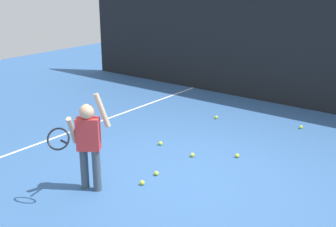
{
  "coord_description": "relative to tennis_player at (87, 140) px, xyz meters",
  "views": [
    {
      "loc": [
        3.2,
        -4.68,
        2.8
      ],
      "look_at": [
        -0.4,
        0.01,
        0.85
      ],
      "focal_mm": 45.71,
      "sensor_mm": 36.0,
      "label": 1
    }
  ],
  "objects": [
    {
      "name": "ground_plane",
      "position": [
        0.8,
        1.2,
        -0.73
      ],
      "size": [
        20.0,
        20.0,
        0.0
      ],
      "primitive_type": "plane",
      "color": "#335B93"
    },
    {
      "name": "court_line_sideline",
      "position": [
        -1.93,
        2.2,
        -0.72
      ],
      "size": [
        0.05,
        9.0,
        0.0
      ],
      "primitive_type": "cube",
      "color": "white",
      "rests_on": "ground"
    },
    {
      "name": "back_fence_windscreen",
      "position": [
        0.8,
        5.35,
        0.7
      ],
      "size": [
        12.08,
        0.08,
        2.86
      ],
      "primitive_type": "cube",
      "color": "black",
      "rests_on": "ground"
    },
    {
      "name": "fence_post_0",
      "position": [
        -5.09,
        5.41,
        0.78
      ],
      "size": [
        0.09,
        0.09,
        3.01
      ],
      "primitive_type": "cylinder",
      "color": "slate",
      "rests_on": "ground"
    },
    {
      "name": "fence_post_1",
      "position": [
        -1.16,
        5.41,
        0.78
      ],
      "size": [
        0.09,
        0.09,
        3.01
      ],
      "primitive_type": "cylinder",
      "color": "slate",
      "rests_on": "ground"
    },
    {
      "name": "tennis_player",
      "position": [
        0.0,
        0.0,
        0.0
      ],
      "size": [
        0.49,
        0.84,
        1.35
      ],
      "rotation": [
        0.0,
        0.0,
        0.6
      ],
      "color": "#3F4C59",
      "rests_on": "ground"
    },
    {
      "name": "tennis_ball_0",
      "position": [
        1.39,
        4.05,
        -0.69
      ],
      "size": [
        0.07,
        0.07,
        0.07
      ],
      "primitive_type": "sphere",
      "color": "#CCE033",
      "rests_on": "ground"
    },
    {
      "name": "tennis_ball_1",
      "position": [
        0.45,
        0.87,
        -0.69
      ],
      "size": [
        0.07,
        0.07,
        0.07
      ],
      "primitive_type": "sphere",
      "color": "#CCE033",
      "rests_on": "ground"
    },
    {
      "name": "tennis_ball_2",
      "position": [
        0.48,
        0.52,
        -0.69
      ],
      "size": [
        0.07,
        0.07,
        0.07
      ],
      "primitive_type": "sphere",
      "color": "#CCE033",
      "rests_on": "ground"
    },
    {
      "name": "tennis_ball_3",
      "position": [
        -1.76,
        1.62,
        -0.69
      ],
      "size": [
        0.07,
        0.07,
        0.07
      ],
      "primitive_type": "sphere",
      "color": "#CCE033",
      "rests_on": "ground"
    },
    {
      "name": "tennis_ball_4",
      "position": [
        0.49,
        1.73,
        -0.69
      ],
      "size": [
        0.07,
        0.07,
        0.07
      ],
      "primitive_type": "sphere",
      "color": "#CCE033",
      "rests_on": "ground"
    },
    {
      "name": "tennis_ball_5",
      "position": [
        -0.22,
        1.81,
        -0.69
      ],
      "size": [
        0.07,
        0.07,
        0.07
      ],
      "primitive_type": "sphere",
      "color": "#CCE033",
      "rests_on": "ground"
    },
    {
      "name": "tennis_ball_7",
      "position": [
        -0.18,
        3.57,
        -0.69
      ],
      "size": [
        0.07,
        0.07,
        0.07
      ],
      "primitive_type": "sphere",
      "color": "#CCE033",
      "rests_on": "ground"
    },
    {
      "name": "tennis_ball_8",
      "position": [
        1.07,
        2.15,
        -0.69
      ],
      "size": [
        0.07,
        0.07,
        0.07
      ],
      "primitive_type": "sphere",
      "color": "#CCE033",
      "rests_on": "ground"
    }
  ]
}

